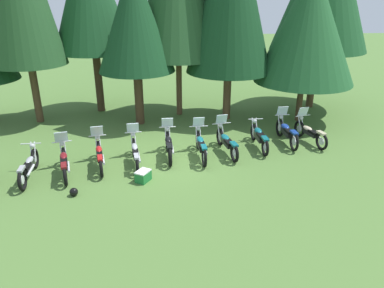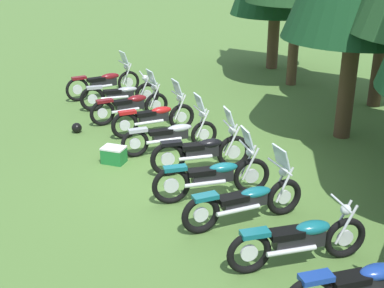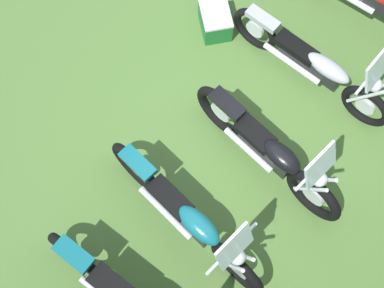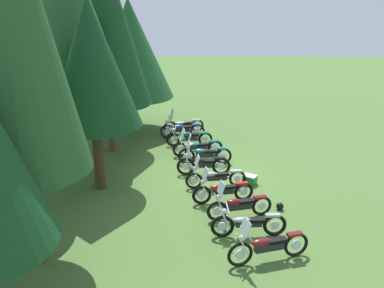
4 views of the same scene
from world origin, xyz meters
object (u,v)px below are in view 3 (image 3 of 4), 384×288
(motorcycle_4, at_px, (313,64))
(motorcycle_5, at_px, (268,151))
(motorcycle_6, at_px, (186,217))
(picnic_cooler, at_px, (215,20))

(motorcycle_4, distance_m, motorcycle_5, 1.31)
(motorcycle_5, bearing_deg, motorcycle_6, -95.62)
(motorcycle_5, bearing_deg, motorcycle_4, 107.33)
(motorcycle_6, bearing_deg, picnic_cooler, 127.28)
(motorcycle_4, height_order, picnic_cooler, motorcycle_4)
(picnic_cooler, bearing_deg, motorcycle_6, 40.95)
(motorcycle_6, distance_m, picnic_cooler, 2.77)
(motorcycle_5, relative_size, motorcycle_6, 0.94)
(motorcycle_4, height_order, motorcycle_6, motorcycle_6)
(motorcycle_4, xyz_separation_m, motorcycle_6, (2.44, 0.42, 0.03))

